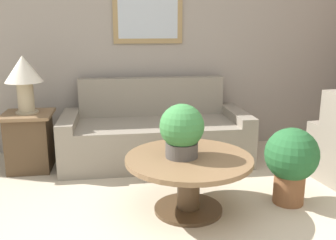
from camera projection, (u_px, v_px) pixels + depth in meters
The scene contains 7 objects.
wall_back at pixel (152, 45), 4.63m from camera, with size 7.36×0.09×2.60m.
couch_main at pixel (155, 135), 4.36m from camera, with size 2.11×0.92×0.93m.
coffee_table at pixel (189, 172), 3.11m from camera, with size 1.06×1.06×0.48m.
side_table at pixel (30, 141), 4.06m from camera, with size 0.51×0.51×0.63m.
table_lamp at pixel (24, 75), 3.88m from camera, with size 0.39×0.39×0.61m.
potted_plant_on_table at pixel (182, 130), 3.03m from camera, with size 0.37×0.37×0.44m.
potted_plant_floor at pixel (291, 160), 3.25m from camera, with size 0.47×0.47×0.69m.
Camera 1 is at (-0.47, -2.05, 1.52)m, focal length 40.00 mm.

